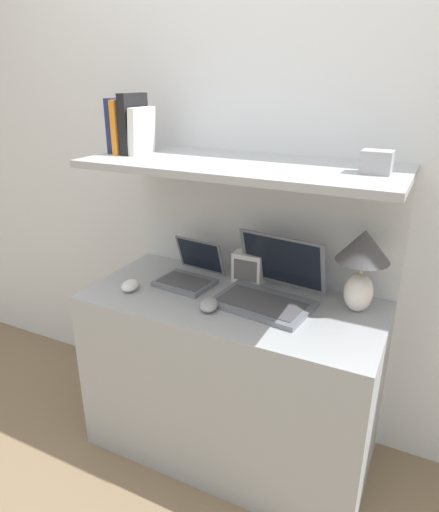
{
  "coord_description": "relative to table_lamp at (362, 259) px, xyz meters",
  "views": [
    {
      "loc": [
        0.7,
        -1.23,
        1.61
      ],
      "look_at": [
        -0.05,
        0.28,
        0.94
      ],
      "focal_mm": 32.0,
      "sensor_mm": 36.0,
      "label": 1
    }
  ],
  "objects": [
    {
      "name": "computer_mouse",
      "position": [
        -0.52,
        -0.25,
        -0.19
      ],
      "size": [
        0.1,
        0.12,
        0.04
      ],
      "color": "#99999E",
      "rests_on": "desk"
    },
    {
      "name": "book_navy",
      "position": [
        -1.03,
        -0.06,
        0.44
      ],
      "size": [
        0.04,
        0.13,
        0.22
      ],
      "color": "navy",
      "rests_on": "shelf"
    },
    {
      "name": "book_white",
      "position": [
        -0.92,
        -0.06,
        0.43
      ],
      "size": [
        0.04,
        0.15,
        0.19
      ],
      "color": "silver",
      "rests_on": "shelf"
    },
    {
      "name": "book_black",
      "position": [
        -0.96,
        -0.06,
        0.45
      ],
      "size": [
        0.04,
        0.16,
        0.24
      ],
      "color": "black",
      "rests_on": "shelf"
    },
    {
      "name": "ground_plane",
      "position": [
        -0.47,
        -0.41,
        -0.98
      ],
      "size": [
        12.0,
        12.0,
        0.0
      ],
      "primitive_type": "plane",
      "color": "#7A664C"
    },
    {
      "name": "shelf_gadget",
      "position": [
        0.02,
        -0.06,
        0.37
      ],
      "size": [
        0.1,
        0.08,
        0.08
      ],
      "color": "#99999E",
      "rests_on": "shelf"
    },
    {
      "name": "back_riser",
      "position": [
        -0.47,
        0.17,
        -0.34
      ],
      "size": [
        1.22,
        0.04,
        1.28
      ],
      "color": "silver",
      "rests_on": "ground_plane"
    },
    {
      "name": "laptop_small",
      "position": [
        -0.71,
        -0.06,
        -0.18
      ],
      "size": [
        0.26,
        0.26,
        0.18
      ],
      "color": "slate",
      "rests_on": "desk"
    },
    {
      "name": "book_orange",
      "position": [
        -1.0,
        -0.06,
        0.44
      ],
      "size": [
        0.03,
        0.17,
        0.21
      ],
      "color": "orange",
      "rests_on": "shelf"
    },
    {
      "name": "laptop_large",
      "position": [
        -0.33,
        -0.08,
        -0.16
      ],
      "size": [
        0.41,
        0.36,
        0.26
      ],
      "color": "slate",
      "rests_on": "desk"
    },
    {
      "name": "table_lamp",
      "position": [
        0.0,
        0.0,
        0.0
      ],
      "size": [
        0.2,
        0.2,
        0.33
      ],
      "color": "white",
      "rests_on": "desk"
    },
    {
      "name": "wall_back",
      "position": [
        -0.47,
        0.21,
        0.22
      ],
      "size": [
        6.0,
        0.05,
        2.4
      ],
      "color": "silver",
      "rests_on": "ground_plane"
    },
    {
      "name": "shelf",
      "position": [
        -0.47,
        -0.06,
        0.32
      ],
      "size": [
        1.22,
        0.51,
        0.03
      ],
      "color": "#999EA3",
      "rests_on": "back_riser"
    },
    {
      "name": "second_mouse",
      "position": [
        -0.9,
        -0.24,
        -0.19
      ],
      "size": [
        0.09,
        0.11,
        0.04
      ],
      "color": "white",
      "rests_on": "desk"
    },
    {
      "name": "router_box",
      "position": [
        -0.48,
        0.06,
        -0.15
      ],
      "size": [
        0.13,
        0.08,
        0.14
      ],
      "color": "white",
      "rests_on": "desk"
    },
    {
      "name": "desk",
      "position": [
        -0.47,
        -0.13,
        -0.6
      ],
      "size": [
        1.22,
        0.56,
        0.76
      ],
      "color": "#999EA3",
      "rests_on": "ground_plane"
    }
  ]
}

